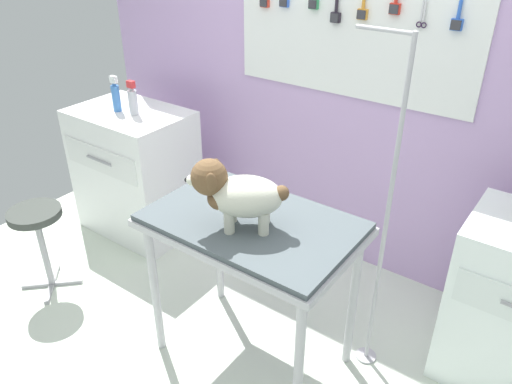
# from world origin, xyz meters

# --- Properties ---
(ground) EXTENTS (4.40, 4.00, 0.04)m
(ground) POSITION_xyz_m (0.00, 0.00, -0.02)
(ground) COLOR silver
(rear_wall_panel) EXTENTS (4.00, 0.11, 2.30)m
(rear_wall_panel) POSITION_xyz_m (0.00, 1.28, 1.16)
(rear_wall_panel) COLOR #BB99CE
(rear_wall_panel) RESTS_ON ground
(grooming_table) EXTENTS (0.99, 0.63, 0.86)m
(grooming_table) POSITION_xyz_m (0.12, 0.14, 0.77)
(grooming_table) COLOR #B7B7BC
(grooming_table) RESTS_ON ground
(grooming_arm) EXTENTS (0.30, 0.11, 1.72)m
(grooming_arm) POSITION_xyz_m (0.62, 0.48, 0.80)
(grooming_arm) COLOR #B7B7BC
(grooming_arm) RESTS_ON ground
(dog) EXTENTS (0.43, 0.34, 0.33)m
(dog) POSITION_xyz_m (0.10, 0.05, 1.04)
(dog) COLOR silver
(dog) RESTS_ON grooming_table
(counter_left) EXTENTS (0.80, 0.58, 0.92)m
(counter_left) POSITION_xyz_m (-1.32, 0.66, 0.46)
(counter_left) COLOR white
(counter_left) RESTS_ON ground
(stool) EXTENTS (0.31, 0.31, 0.57)m
(stool) POSITION_xyz_m (-1.26, -0.17, 0.46)
(stool) COLOR #9E9EA3
(stool) RESTS_ON ground
(pump_bottle_white) EXTENTS (0.05, 0.05, 0.24)m
(pump_bottle_white) POSITION_xyz_m (-1.37, 0.63, 1.03)
(pump_bottle_white) COLOR #3971B9
(pump_bottle_white) RESTS_ON counter_left
(shampoo_bottle) EXTENTS (0.06, 0.06, 0.23)m
(shampoo_bottle) POSITION_xyz_m (-1.23, 0.65, 1.02)
(shampoo_bottle) COLOR #ADB0B9
(shampoo_bottle) RESTS_ON counter_left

